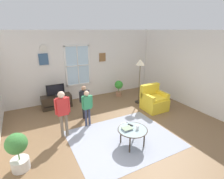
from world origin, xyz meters
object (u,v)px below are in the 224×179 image
(potted_plant_by_window, at_px, (119,86))
(potted_plant_corner, at_px, (18,150))
(armchair, at_px, (154,101))
(person_green_shirt, at_px, (87,104))
(person_black_shirt, at_px, (84,98))
(television, at_px, (55,90))
(cup, at_px, (138,127))
(book_stack, at_px, (127,129))
(coffee_table, at_px, (133,130))
(person_red_shirt, at_px, (63,109))
(remote_near_books, at_px, (131,125))
(floor_lamp, at_px, (140,67))
(tv_stand, at_px, (57,102))

(potted_plant_by_window, relative_size, potted_plant_corner, 0.82)
(armchair, distance_m, person_green_shirt, 2.49)
(person_black_shirt, relative_size, potted_plant_corner, 1.33)
(person_green_shirt, xyz_separation_m, person_black_shirt, (0.09, 0.48, -0.00))
(potted_plant_by_window, bearing_deg, television, 179.17)
(television, xyz_separation_m, cup, (1.29, -3.17, -0.18))
(book_stack, xyz_separation_m, potted_plant_corner, (-2.33, 0.35, 0.00))
(coffee_table, relative_size, person_green_shirt, 0.66)
(cup, distance_m, potted_plant_by_window, 3.39)
(person_green_shirt, relative_size, person_red_shirt, 0.86)
(armchair, bearing_deg, remote_near_books, -146.36)
(person_black_shirt, distance_m, floor_lamp, 2.40)
(potted_plant_by_window, bearing_deg, book_stack, -116.55)
(tv_stand, height_order, floor_lamp, floor_lamp)
(book_stack, bearing_deg, potted_plant_by_window, 63.45)
(potted_plant_corner, bearing_deg, cup, -10.14)
(armchair, height_order, potted_plant_corner, armchair)
(coffee_table, distance_m, potted_plant_corner, 2.49)
(cup, bearing_deg, floor_lamp, 53.21)
(coffee_table, xyz_separation_m, potted_plant_by_window, (1.39, 3.08, 0.01))
(person_green_shirt, distance_m, person_red_shirt, 0.78)
(coffee_table, xyz_separation_m, remote_near_books, (0.06, 0.18, 0.04))
(television, distance_m, floor_lamp, 3.16)
(tv_stand, height_order, person_black_shirt, person_black_shirt)
(tv_stand, bearing_deg, armchair, -30.38)
(person_green_shirt, bearing_deg, potted_plant_by_window, 40.02)
(tv_stand, height_order, television, television)
(coffee_table, bearing_deg, person_red_shirt, 140.18)
(potted_plant_by_window, xyz_separation_m, floor_lamp, (0.33, -0.97, 1.00))
(potted_plant_by_window, bearing_deg, coffee_table, -114.31)
(cup, height_order, remote_near_books, cup)
(cup, distance_m, person_red_shirt, 1.93)
(television, bearing_deg, coffee_table, -69.20)
(tv_stand, relative_size, potted_plant_by_window, 1.53)
(television, xyz_separation_m, person_green_shirt, (0.55, -1.74, 0.01))
(cup, relative_size, person_green_shirt, 0.09)
(armchair, xyz_separation_m, person_green_shirt, (-2.47, 0.02, 0.36))
(tv_stand, bearing_deg, television, -90.00)
(book_stack, distance_m, potted_plant_corner, 2.36)
(potted_plant_by_window, distance_m, floor_lamp, 1.43)
(television, relative_size, potted_plant_corner, 0.76)
(armchair, bearing_deg, floor_lamp, 98.12)
(potted_plant_by_window, height_order, potted_plant_corner, potted_plant_corner)
(person_green_shirt, relative_size, floor_lamp, 0.65)
(floor_lamp, bearing_deg, person_green_shirt, -162.75)
(television, distance_m, person_black_shirt, 1.41)
(television, bearing_deg, armchair, -30.34)
(remote_near_books, xyz_separation_m, person_green_shirt, (-0.70, 1.20, 0.23))
(book_stack, xyz_separation_m, potted_plant_by_window, (1.51, 3.03, -0.04))
(floor_lamp, bearing_deg, television, 160.82)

